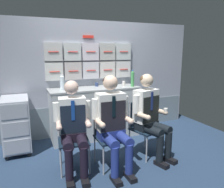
% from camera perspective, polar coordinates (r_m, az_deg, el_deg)
% --- Properties ---
extents(ground, '(4.80, 4.80, 0.04)m').
position_cam_1_polar(ground, '(3.31, 2.83, -17.95)').
color(ground, '#233650').
extents(galley_bulkhead, '(4.20, 0.14, 2.15)m').
position_cam_1_polar(galley_bulkhead, '(4.20, -5.11, 4.07)').
color(galley_bulkhead, '#969BAB').
rests_on(galley_bulkhead, ground).
extents(galley_counter, '(1.64, 0.53, 0.94)m').
position_cam_1_polar(galley_counter, '(4.04, -4.43, -4.91)').
color(galley_counter, '#B7BDBF').
rests_on(galley_counter, ground).
extents(service_trolley, '(0.40, 0.65, 0.88)m').
position_cam_1_polar(service_trolley, '(3.78, -23.92, -7.01)').
color(service_trolley, black).
rests_on(service_trolley, ground).
extents(folding_chair_left, '(0.45, 0.45, 0.82)m').
position_cam_1_polar(folding_chair_left, '(3.07, -10.35, -9.82)').
color(folding_chair_left, '#A8AAAF').
rests_on(folding_chair_left, ground).
extents(crew_member_left, '(0.49, 0.63, 1.23)m').
position_cam_1_polar(crew_member_left, '(2.86, -10.17, -7.84)').
color(crew_member_left, black).
rests_on(crew_member_left, ground).
extents(folding_chair_center, '(0.40, 0.41, 0.82)m').
position_cam_1_polar(folding_chair_center, '(3.10, -0.96, -9.41)').
color(folding_chair_center, '#A8AAAF').
rests_on(folding_chair_center, ground).
extents(crew_member_center, '(0.52, 0.64, 1.28)m').
position_cam_1_polar(crew_member_center, '(2.89, 0.18, -6.60)').
color(crew_member_center, black).
rests_on(crew_member_center, ground).
extents(folding_chair_near_trolley, '(0.50, 0.50, 0.82)m').
position_cam_1_polar(folding_chair_near_trolley, '(3.44, 7.84, -7.39)').
color(folding_chair_near_trolley, '#A8AAAF').
rests_on(folding_chair_near_trolley, ground).
extents(crew_member_near_trolley, '(0.53, 0.69, 1.27)m').
position_cam_1_polar(crew_member_near_trolley, '(3.28, 9.94, -4.83)').
color(crew_member_near_trolley, black).
rests_on(crew_member_near_trolley, ground).
extents(water_bottle_blue_cap, '(0.08, 0.08, 0.27)m').
position_cam_1_polar(water_bottle_blue_cap, '(3.78, -12.97, 2.98)').
color(water_bottle_blue_cap, silver).
rests_on(water_bottle_blue_cap, galley_counter).
extents(water_bottle_tall, '(0.06, 0.06, 0.31)m').
position_cam_1_polar(water_bottle_tall, '(4.07, 5.42, 4.06)').
color(water_bottle_tall, '#479F56').
rests_on(water_bottle_tall, galley_counter).
extents(paper_cup_blue, '(0.06, 0.06, 0.09)m').
position_cam_1_polar(paper_cup_blue, '(4.15, 3.13, 2.83)').
color(paper_cup_blue, silver).
rests_on(paper_cup_blue, galley_counter).
extents(coffee_cup_spare, '(0.06, 0.06, 0.07)m').
position_cam_1_polar(coffee_cup_spare, '(4.08, -4.05, 2.54)').
color(coffee_cup_spare, navy).
rests_on(coffee_cup_spare, galley_counter).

